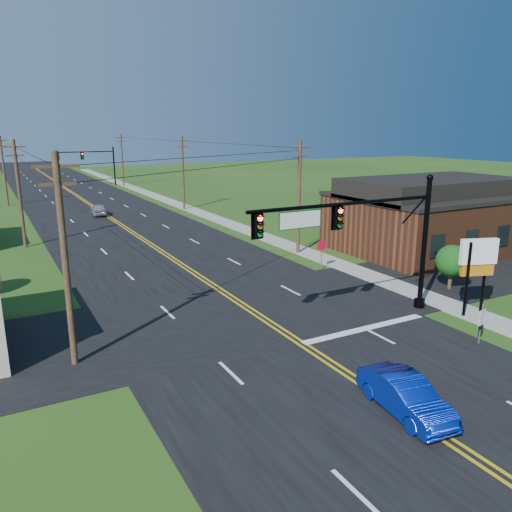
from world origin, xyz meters
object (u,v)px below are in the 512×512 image
signal_mast_main (362,233)px  stop_sign (322,249)px  route_sign (481,321)px  blue_car (405,396)px  signal_mast_far (88,160)px

signal_mast_main → stop_sign: signal_mast_main is taller
route_sign → stop_sign: bearing=74.0°
blue_car → route_sign: (7.39, 2.67, 0.48)m
blue_car → stop_sign: bearing=69.8°
signal_mast_far → stop_sign: 63.22m
signal_mast_main → signal_mast_far: size_ratio=1.03×
signal_mast_far → route_sign: bearing=-87.7°
signal_mast_main → stop_sign: size_ratio=5.12×
signal_mast_main → route_sign: (3.16, -4.96, -3.59)m
blue_car → route_sign: route_sign is taller
route_sign → stop_sign: (1.00, 13.94, 0.43)m
signal_mast_main → stop_sign: (4.16, 8.98, -3.16)m
blue_car → stop_sign: size_ratio=1.86×
signal_mast_far → blue_car: bearing=-93.1°
signal_mast_far → stop_sign: size_ratio=4.98×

